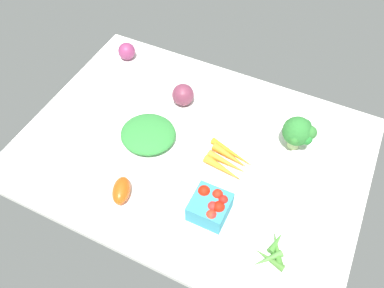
# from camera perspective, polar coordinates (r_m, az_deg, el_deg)

# --- Properties ---
(tablecloth) EXTENTS (1.04, 0.76, 0.02)m
(tablecloth) POSITION_cam_1_polar(r_m,az_deg,el_deg) (1.22, 0.00, -0.86)
(tablecloth) COLOR white
(tablecloth) RESTS_ON ground
(roma_tomato) EXTENTS (0.08, 0.10, 0.05)m
(roma_tomato) POSITION_cam_1_polar(r_m,az_deg,el_deg) (1.12, -10.18, -6.62)
(roma_tomato) COLOR #DA4D11
(roma_tomato) RESTS_ON tablecloth
(okra_pile) EXTENTS (0.09, 0.12, 0.02)m
(okra_pile) POSITION_cam_1_polar(r_m,az_deg,el_deg) (1.05, 11.50, -15.12)
(okra_pile) COLOR #44782F
(okra_pile) RESTS_ON tablecloth
(broccoli_head) EXTENTS (0.10, 0.10, 0.11)m
(broccoli_head) POSITION_cam_1_polar(r_m,az_deg,el_deg) (1.21, 15.15, 1.71)
(broccoli_head) COLOR #A0BB7A
(broccoli_head) RESTS_ON tablecloth
(carrot_bunch) EXTENTS (0.16, 0.12, 0.03)m
(carrot_bunch) POSITION_cam_1_polar(r_m,az_deg,el_deg) (1.17, 5.27, -2.44)
(carrot_bunch) COLOR orange
(carrot_bunch) RESTS_ON tablecloth
(leafy_greens_clump) EXTENTS (0.18, 0.17, 0.05)m
(leafy_greens_clump) POSITION_cam_1_polar(r_m,az_deg,el_deg) (1.23, -6.35, 1.45)
(leafy_greens_clump) COLOR #308137
(leafy_greens_clump) RESTS_ON tablecloth
(red_onion_center) EXTENTS (0.07, 0.07, 0.07)m
(red_onion_center) POSITION_cam_1_polar(r_m,az_deg,el_deg) (1.31, -1.31, 7.13)
(red_onion_center) COLOR brown
(red_onion_center) RESTS_ON tablecloth
(red_onion_near_basket) EXTENTS (0.06, 0.06, 0.06)m
(red_onion_near_basket) POSITION_cam_1_polar(r_m,az_deg,el_deg) (1.51, -9.41, 13.08)
(red_onion_near_basket) COLOR #85305B
(red_onion_near_basket) RESTS_ON tablecloth
(berry_basket) EXTENTS (0.10, 0.10, 0.07)m
(berry_basket) POSITION_cam_1_polar(r_m,az_deg,el_deg) (1.06, 2.71, -8.96)
(berry_basket) COLOR teal
(berry_basket) RESTS_ON tablecloth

